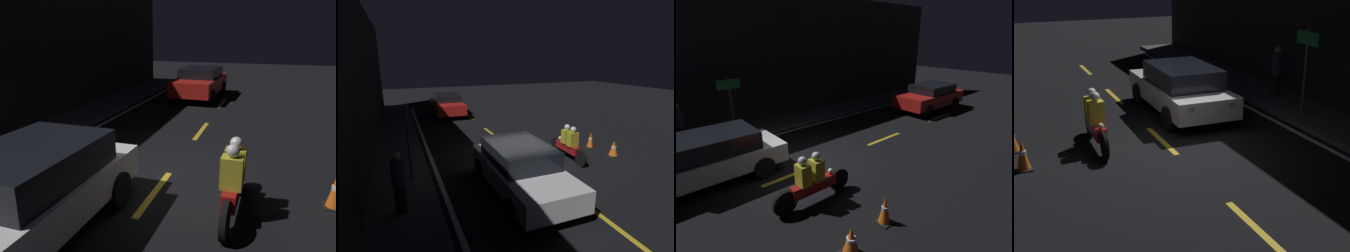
% 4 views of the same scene
% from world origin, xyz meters
% --- Properties ---
extents(ground_plane, '(56.00, 56.00, 0.00)m').
position_xyz_m(ground_plane, '(0.00, 0.00, 0.00)').
color(ground_plane, black).
extents(raised_curb, '(28.00, 1.78, 0.14)m').
position_xyz_m(raised_curb, '(0.00, 4.63, 0.07)').
color(raised_curb, '#424244').
rests_on(raised_curb, ground).
extents(building_front, '(28.00, 0.30, 6.11)m').
position_xyz_m(building_front, '(0.00, 5.66, 3.05)').
color(building_front, black).
rests_on(building_front, ground).
extents(lane_dash_b, '(2.00, 0.14, 0.01)m').
position_xyz_m(lane_dash_b, '(-5.50, 0.00, 0.00)').
color(lane_dash_b, gold).
rests_on(lane_dash_b, ground).
extents(lane_dash_c, '(2.00, 0.14, 0.01)m').
position_xyz_m(lane_dash_c, '(-1.00, 0.00, 0.00)').
color(lane_dash_c, gold).
rests_on(lane_dash_c, ground).
extents(lane_dash_d, '(2.00, 0.14, 0.01)m').
position_xyz_m(lane_dash_d, '(3.50, 0.00, 0.00)').
color(lane_dash_d, gold).
rests_on(lane_dash_d, ground).
extents(lane_dash_e, '(2.00, 0.14, 0.01)m').
position_xyz_m(lane_dash_e, '(8.00, 0.00, 0.00)').
color(lane_dash_e, gold).
rests_on(lane_dash_e, ground).
extents(lane_solid_kerb, '(25.20, 0.14, 0.01)m').
position_xyz_m(lane_solid_kerb, '(0.00, 3.49, 0.00)').
color(lane_solid_kerb, silver).
rests_on(lane_solid_kerb, ground).
extents(sedan_white, '(4.38, 1.99, 1.46)m').
position_xyz_m(sedan_white, '(-2.93, 1.33, 0.78)').
color(sedan_white, silver).
rests_on(sedan_white, ground).
extents(taxi_red, '(4.43, 2.11, 1.45)m').
position_xyz_m(taxi_red, '(9.05, 1.26, 0.79)').
color(taxi_red, red).
rests_on(taxi_red, ground).
extents(motorcycle, '(2.34, 0.37, 1.39)m').
position_xyz_m(motorcycle, '(-1.33, -1.58, 0.65)').
color(motorcycle, black).
rests_on(motorcycle, ground).
extents(traffic_cone_near, '(0.46, 0.46, 0.64)m').
position_xyz_m(traffic_cone_near, '(-1.76, -3.51, 0.31)').
color(traffic_cone_near, black).
rests_on(traffic_cone_near, ground).
extents(traffic_cone_mid, '(0.37, 0.37, 0.70)m').
position_xyz_m(traffic_cone_mid, '(-0.54, -3.35, 0.34)').
color(traffic_cone_mid, black).
rests_on(traffic_cone_mid, ground).
extents(pedestrian, '(0.34, 0.34, 1.61)m').
position_xyz_m(pedestrian, '(-2.98, 4.68, 0.95)').
color(pedestrian, black).
rests_on(pedestrian, raised_curb).
extents(shop_sign, '(0.90, 0.08, 2.40)m').
position_xyz_m(shop_sign, '(-1.11, 4.32, 1.83)').
color(shop_sign, '#4C4C51').
rests_on(shop_sign, raised_curb).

